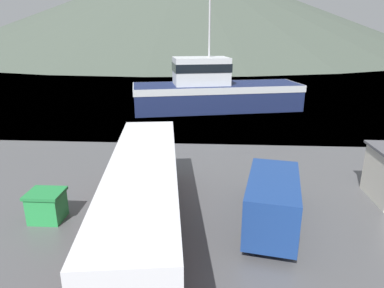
{
  "coord_description": "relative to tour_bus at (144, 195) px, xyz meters",
  "views": [
    {
      "loc": [
        1.51,
        -3.95,
        8.01
      ],
      "look_at": [
        0.39,
        14.3,
        2.0
      ],
      "focal_mm": 32.0,
      "sensor_mm": 36.0,
      "label": 1
    }
  ],
  "objects": [
    {
      "name": "hill_backdrop",
      "position": [
        -10.26,
        151.17,
        17.17
      ],
      "size": [
        199.36,
        199.36,
        37.97
      ],
      "primitive_type": "cone",
      "color": "#424C42",
      "rests_on": "ground"
    },
    {
      "name": "fishing_boat",
      "position": [
        2.76,
        24.35,
        0.27
      ],
      "size": [
        18.42,
        9.04,
        10.98
      ],
      "rotation": [
        0.0,
        0.0,
        4.93
      ],
      "color": "#19234C",
      "rests_on": "water_surface"
    },
    {
      "name": "delivery_van",
      "position": [
        5.29,
        1.17,
        -0.54
      ],
      "size": [
        3.15,
        6.56,
        2.42
      ],
      "rotation": [
        0.0,
        0.0,
        -0.19
      ],
      "color": "navy",
      "rests_on": "ground"
    },
    {
      "name": "storage_bin",
      "position": [
        -4.58,
        0.94,
        -1.12
      ],
      "size": [
        1.52,
        1.34,
        1.37
      ],
      "color": "green",
      "rests_on": "ground"
    },
    {
      "name": "tour_bus",
      "position": [
        0.0,
        0.0,
        0.0
      ],
      "size": [
        4.23,
        12.79,
        3.23
      ],
      "rotation": [
        0.0,
        0.0,
        0.13
      ],
      "color": "red",
      "rests_on": "ground"
    },
    {
      "name": "water_surface",
      "position": [
        1.16,
        132.22,
        -1.82
      ],
      "size": [
        240.0,
        240.0,
        0.0
      ],
      "primitive_type": "plane",
      "color": "slate",
      "rests_on": "ground"
    }
  ]
}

